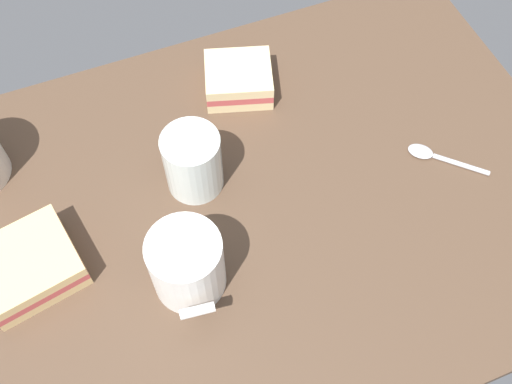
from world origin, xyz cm
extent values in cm
cube|color=#4C3828|center=(0.00, 0.00, 1.00)|extent=(90.00, 64.00, 2.00)
cylinder|color=white|center=(11.79, 7.38, 6.95)|extent=(8.99, 8.99, 9.89)
cylinder|color=brown|center=(11.79, 7.38, 11.39)|extent=(7.91, 7.91, 0.40)
cylinder|color=white|center=(12.53, 13.44, 7.44)|extent=(4.16, 1.68, 1.20)
cube|color=#DBB77A|center=(30.02, -0.96, 2.80)|extent=(13.57, 12.63, 1.60)
cube|color=#C14C4C|center=(30.02, -0.96, 4.20)|extent=(13.57, 12.63, 1.20)
cube|color=#DBB77A|center=(30.02, -0.96, 5.60)|extent=(13.57, 12.63, 1.60)
cube|color=beige|center=(-5.00, -19.59, 2.80)|extent=(11.93, 11.29, 1.60)
cube|color=#C14C4C|center=(-5.00, -19.59, 4.20)|extent=(11.93, 11.29, 1.20)
cube|color=beige|center=(-5.00, -19.59, 5.60)|extent=(11.93, 11.29, 1.60)
cylinder|color=silver|center=(6.42, -6.37, 6.79)|extent=(7.75, 7.75, 9.57)
cylinder|color=white|center=(6.42, -6.37, 5.20)|extent=(6.98, 6.98, 6.39)
ellipsoid|color=silver|center=(-24.77, 0.97, 2.40)|extent=(4.26, 4.23, 0.80)
cylinder|color=silver|center=(-28.96, 5.00, 2.35)|extent=(6.26, 6.06, 0.70)
camera|label=1|loc=(15.08, 37.87, 73.55)|focal=42.67mm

